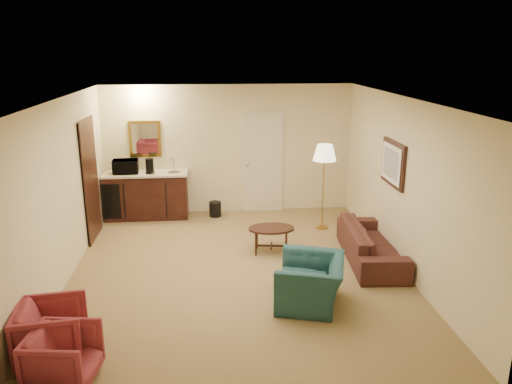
# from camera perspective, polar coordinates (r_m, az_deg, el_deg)

# --- Properties ---
(ground) EXTENTS (6.00, 6.00, 0.00)m
(ground) POSITION_cam_1_polar(r_m,az_deg,el_deg) (7.71, -2.08, -9.09)
(ground) COLOR olive
(ground) RESTS_ON ground
(room_walls) EXTENTS (5.02, 6.01, 2.61)m
(room_walls) POSITION_cam_1_polar(r_m,az_deg,el_deg) (7.89, -3.25, 4.67)
(room_walls) COLOR beige
(room_walls) RESTS_ON ground
(wetbar_cabinet) EXTENTS (1.64, 0.58, 0.92)m
(wetbar_cabinet) POSITION_cam_1_polar(r_m,az_deg,el_deg) (10.16, -12.36, -0.36)
(wetbar_cabinet) COLOR black
(wetbar_cabinet) RESTS_ON ground
(sofa) EXTENTS (0.71, 1.98, 0.76)m
(sofa) POSITION_cam_1_polar(r_m,az_deg,el_deg) (8.17, 13.08, -5.13)
(sofa) COLOR black
(sofa) RESTS_ON ground
(teal_armchair) EXTENTS (0.88, 1.11, 0.85)m
(teal_armchair) POSITION_cam_1_polar(r_m,az_deg,el_deg) (6.67, 6.27, -9.34)
(teal_armchair) COLOR #1E4B4D
(teal_armchair) RESTS_ON ground
(rose_chair_near) EXTENTS (0.74, 0.77, 0.72)m
(rose_chair_near) POSITION_cam_1_polar(r_m,az_deg,el_deg) (6.02, -22.33, -14.28)
(rose_chair_near) COLOR #973134
(rose_chair_near) RESTS_ON ground
(rose_chair_far) EXTENTS (0.67, 0.70, 0.65)m
(rose_chair_far) POSITION_cam_1_polar(r_m,az_deg,el_deg) (5.61, -21.18, -16.95)
(rose_chair_far) COLOR #973134
(rose_chair_far) RESTS_ON ground
(coffee_table) EXTENTS (0.83, 0.62, 0.44)m
(coffee_table) POSITION_cam_1_polar(r_m,az_deg,el_deg) (8.32, 1.76, -5.48)
(coffee_table) COLOR black
(coffee_table) RESTS_ON ground
(floor_lamp) EXTENTS (0.46, 0.46, 1.61)m
(floor_lamp) POSITION_cam_1_polar(r_m,az_deg,el_deg) (9.31, 7.70, 0.58)
(floor_lamp) COLOR #B08B3A
(floor_lamp) RESTS_ON ground
(waste_bin) EXTENTS (0.29, 0.29, 0.30)m
(waste_bin) POSITION_cam_1_polar(r_m,az_deg,el_deg) (10.11, -4.68, -1.96)
(waste_bin) COLOR black
(waste_bin) RESTS_ON ground
(microwave) EXTENTS (0.50, 0.30, 0.33)m
(microwave) POSITION_cam_1_polar(r_m,az_deg,el_deg) (10.06, -14.70, 3.00)
(microwave) COLOR black
(microwave) RESTS_ON wetbar_cabinet
(coffee_maker) EXTENTS (0.17, 0.17, 0.29)m
(coffee_maker) POSITION_cam_1_polar(r_m,az_deg,el_deg) (9.94, -12.05, 2.91)
(coffee_maker) COLOR black
(coffee_maker) RESTS_ON wetbar_cabinet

